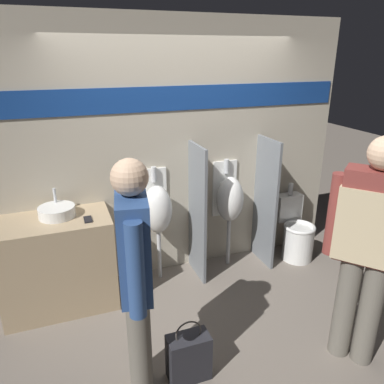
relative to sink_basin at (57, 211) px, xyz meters
The scene contains 13 objects.
ground_plane 1.63m from the sink_basin, 14.87° to the right, with size 16.00×16.00×0.00m, color #70665B.
display_wall 1.36m from the sink_basin, 11.66° to the left, with size 3.76×0.07×2.70m.
sink_counter 0.51m from the sink_basin, 129.99° to the right, with size 1.02×0.58×0.91m.
sink_basin is the anchor object (origin of this frame).
cell_phone 0.32m from the sink_basin, 34.45° to the right, with size 0.07×0.14×0.01m.
divider_near_counter 1.41m from the sink_basin, ahead, with size 0.03×0.47×1.48m.
divider_mid 2.23m from the sink_basin, ahead, with size 0.03×0.47×1.48m.
urinal_near_counter 0.99m from the sink_basin, ahead, with size 0.30×0.32×1.24m.
urinal_far 1.82m from the sink_basin, ahead, with size 0.30×0.32×1.24m.
toilet 2.72m from the sink_basin, ahead, with size 0.37×0.53×0.88m.
person_in_vest 2.65m from the sink_basin, 36.62° to the right, with size 0.49×0.52×1.83m.
person_with_lanyard 1.37m from the sink_basin, 70.69° to the right, with size 0.27×0.61×1.76m.
shopping_bag 1.74m from the sink_basin, 58.69° to the right, with size 0.32×0.18×0.52m.
Camera 1 is at (-1.20, -3.07, 2.34)m, focal length 35.00 mm.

